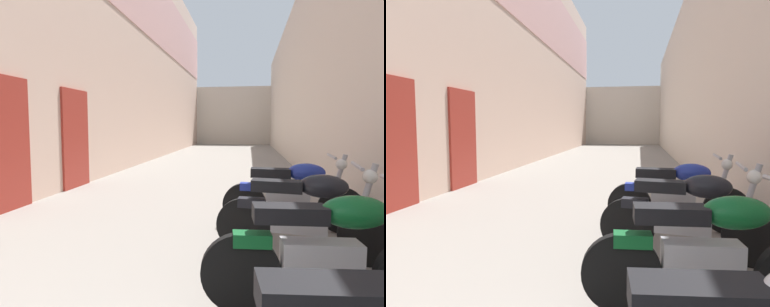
{
  "view_description": "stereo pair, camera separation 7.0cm",
  "coord_description": "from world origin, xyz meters",
  "views": [
    {
      "loc": [
        1.17,
        0.79,
        1.4
      ],
      "look_at": [
        0.23,
        6.35,
        0.92
      ],
      "focal_mm": 31.35,
      "sensor_mm": 36.0,
      "label": 1
    },
    {
      "loc": [
        1.24,
        0.81,
        1.4
      ],
      "look_at": [
        0.23,
        6.35,
        0.92
      ],
      "focal_mm": 31.35,
      "sensor_mm": 36.0,
      "label": 2
    }
  ],
  "objects": [
    {
      "name": "motorcycle_fifth",
      "position": [
        1.76,
        5.37,
        0.5
      ],
      "size": [
        1.85,
        0.58,
        1.04
      ],
      "color": "black",
      "rests_on": "ground"
    },
    {
      "name": "building_far_end",
      "position": [
        0.0,
        26.86,
        2.13
      ],
      "size": [
        8.4,
        2.0,
        4.25
      ],
      "primitive_type": "cube",
      "color": "beige",
      "rests_on": "ground"
    },
    {
      "name": "motorcycle_fourth",
      "position": [
        1.76,
        4.36,
        0.5
      ],
      "size": [
        1.84,
        0.58,
        1.04
      ],
      "color": "black",
      "rests_on": "ground"
    },
    {
      "name": "building_right",
      "position": [
        2.9,
        12.93,
        2.87
      ],
      "size": [
        0.45,
        25.86,
        5.75
      ],
      "color": "beige",
      "rests_on": "ground"
    },
    {
      "name": "ground_plane",
      "position": [
        0.0,
        10.93,
        0.0
      ],
      "size": [
        41.86,
        41.86,
        0.0
      ],
      "primitive_type": "plane",
      "color": "gray"
    },
    {
      "name": "motorcycle_third",
      "position": [
        1.76,
        3.28,
        0.5
      ],
      "size": [
        1.85,
        0.58,
        1.04
      ],
      "color": "black",
      "rests_on": "ground"
    },
    {
      "name": "building_left",
      "position": [
        -2.89,
        12.88,
        4.34
      ],
      "size": [
        0.45,
        25.86,
        8.61
      ],
      "color": "beige",
      "rests_on": "ground"
    }
  ]
}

